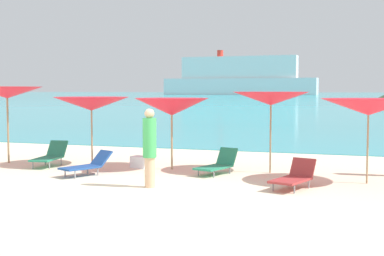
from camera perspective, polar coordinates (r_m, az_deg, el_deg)
ground_plane at (r=21.31m, az=3.90°, el=-2.47°), size 50.00×100.00×0.30m
ocean_water at (r=239.35m, az=17.67°, el=3.35°), size 650.00×440.00×0.02m
umbrella_0 at (r=17.61m, az=-19.00°, el=3.56°), size 2.17×2.17×2.37m
umbrella_1 at (r=16.23m, az=-10.61°, el=2.53°), size 2.47×2.47×2.06m
umbrella_2 at (r=15.30m, az=-2.16°, el=2.25°), size 2.30×2.30×2.04m
umbrella_3 at (r=14.81m, az=8.35°, el=3.09°), size 2.19×2.19×2.22m
umbrella_4 at (r=13.64m, az=18.19°, el=2.13°), size 2.51×2.51×2.07m
lounge_chair_0 at (r=14.57m, az=-11.06°, el=-3.83°), size 1.07×1.50×0.63m
lounge_chair_1 at (r=14.57m, az=2.73°, el=-3.85°), size 0.95×1.48×0.67m
lounge_chair_2 at (r=12.63m, az=10.76°, el=-5.08°), size 0.96×1.45×0.66m
lounge_chair_3 at (r=16.62m, az=-14.80°, el=-2.84°), size 0.81×1.61×0.71m
beachgoer_0 at (r=12.53m, az=-4.51°, el=-1.85°), size 0.32×0.32×1.84m
cooler_box at (r=15.79m, az=-5.49°, el=-3.61°), size 0.56×0.45×0.34m
cruise_ship at (r=243.22m, az=4.96°, el=5.31°), size 69.61×8.64×20.09m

